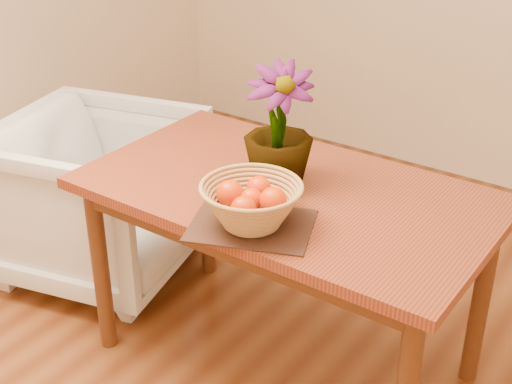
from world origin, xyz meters
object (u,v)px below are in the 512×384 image
Objects in this scene: potted_plant at (279,126)px; armchair at (99,190)px; wicker_basket at (251,206)px; table at (286,210)px.

armchair is (-0.98, 0.05, -0.55)m from potted_plant.
potted_plant is 1.12m from armchair.
wicker_basket is 1.20m from armchair.
potted_plant is at bearing 108.58° from wicker_basket.
wicker_basket is 0.34m from potted_plant.
armchair reaches higher than table.
potted_plant is at bearing 162.63° from table.
wicker_basket reaches higher than armchair.
table is at bearing 100.43° from wicker_basket.
table is 1.72× the size of armchair.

